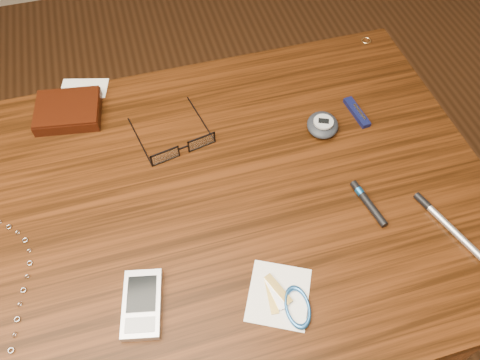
% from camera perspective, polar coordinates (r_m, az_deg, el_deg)
% --- Properties ---
extents(ground, '(3.80, 3.80, 0.00)m').
position_cam_1_polar(ground, '(1.51, -1.96, -17.86)').
color(ground, '#472814').
rests_on(ground, ground).
extents(desk, '(1.00, 0.70, 0.75)m').
position_cam_1_polar(desk, '(0.91, -3.10, -5.77)').
color(desk, '#351808').
rests_on(desk, ground).
extents(wallet_and_card, '(0.16, 0.17, 0.03)m').
position_cam_1_polar(wallet_and_card, '(0.99, -20.18, 8.01)').
color(wallet_and_card, black).
rests_on(wallet_and_card, desk).
extents(eyeglasses, '(0.15, 0.16, 0.03)m').
position_cam_1_polar(eyeglasses, '(0.88, -7.10, 4.08)').
color(eyeglasses, black).
rests_on(eyeglasses, desk).
extents(gold_ring, '(0.03, 0.03, 0.00)m').
position_cam_1_polar(gold_ring, '(1.15, 15.13, 16.09)').
color(gold_ring, tan).
rests_on(gold_ring, desk).
extents(pda_phone, '(0.08, 0.12, 0.02)m').
position_cam_1_polar(pda_phone, '(0.74, -11.87, -14.56)').
color(pda_phone, '#B8B8BD').
rests_on(pda_phone, desk).
extents(pedometer, '(0.08, 0.09, 0.03)m').
position_cam_1_polar(pedometer, '(0.92, 10.04, 6.65)').
color(pedometer, '#1F212A').
rests_on(pedometer, desk).
extents(notepad_keys, '(0.13, 0.13, 0.01)m').
position_cam_1_polar(notepad_keys, '(0.74, 5.91, -14.47)').
color(notepad_keys, white).
rests_on(notepad_keys, desk).
extents(pocket_knife, '(0.03, 0.08, 0.01)m').
position_cam_1_polar(pocket_knife, '(0.97, 14.05, 8.01)').
color(pocket_knife, '#0B0F33').
rests_on(pocket_knife, desk).
extents(silver_pen, '(0.06, 0.14, 0.01)m').
position_cam_1_polar(silver_pen, '(0.86, 23.46, -4.51)').
color(silver_pen, '#BABBBF').
rests_on(silver_pen, desk).
extents(black_blue_pen, '(0.03, 0.10, 0.01)m').
position_cam_1_polar(black_blue_pen, '(0.84, 15.26, -2.59)').
color(black_blue_pen, black).
rests_on(black_blue_pen, desk).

